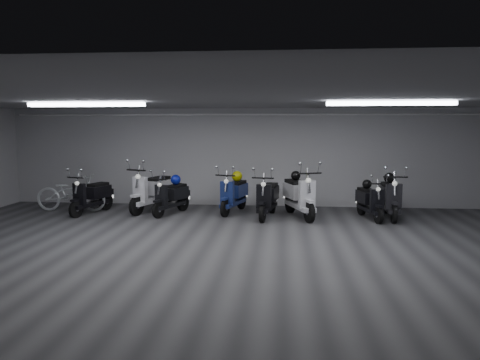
# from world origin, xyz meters

# --- Properties ---
(floor) EXTENTS (14.00, 10.00, 0.01)m
(floor) POSITION_xyz_m (0.00, 0.00, -0.01)
(floor) COLOR #353537
(floor) RESTS_ON ground
(ceiling) EXTENTS (14.00, 10.00, 0.01)m
(ceiling) POSITION_xyz_m (0.00, 0.00, 2.80)
(ceiling) COLOR slate
(ceiling) RESTS_ON ground
(back_wall) EXTENTS (14.00, 0.01, 2.80)m
(back_wall) POSITION_xyz_m (0.00, 5.00, 1.40)
(back_wall) COLOR #ABABAD
(back_wall) RESTS_ON ground
(front_wall) EXTENTS (14.00, 0.01, 2.80)m
(front_wall) POSITION_xyz_m (0.00, -5.00, 1.40)
(front_wall) COLOR #ABABAD
(front_wall) RESTS_ON ground
(fluor_strip_left) EXTENTS (2.40, 0.18, 0.08)m
(fluor_strip_left) POSITION_xyz_m (-3.00, 1.00, 2.74)
(fluor_strip_left) COLOR white
(fluor_strip_left) RESTS_ON ceiling
(fluor_strip_right) EXTENTS (2.40, 0.18, 0.08)m
(fluor_strip_right) POSITION_xyz_m (3.00, 1.00, 2.74)
(fluor_strip_right) COLOR white
(fluor_strip_right) RESTS_ON ceiling
(conduit) EXTENTS (13.60, 0.05, 0.05)m
(conduit) POSITION_xyz_m (0.00, 4.92, 2.62)
(conduit) COLOR white
(conduit) RESTS_ON back_wall
(scooter_1) EXTENTS (1.06, 1.79, 1.26)m
(scooter_1) POSITION_xyz_m (-4.02, 3.38, 0.63)
(scooter_1) COLOR black
(scooter_1) RESTS_ON floor
(scooter_2) EXTENTS (1.31, 2.07, 1.46)m
(scooter_2) POSITION_xyz_m (-2.53, 3.86, 0.73)
(scooter_2) COLOR white
(scooter_2) RESTS_ON floor
(scooter_3) EXTENTS (1.12, 1.73, 1.22)m
(scooter_3) POSITION_xyz_m (-1.92, 3.50, 0.61)
(scooter_3) COLOR black
(scooter_3) RESTS_ON floor
(scooter_4) EXTENTS (1.05, 1.86, 1.32)m
(scooter_4) POSITION_xyz_m (-0.31, 3.86, 0.66)
(scooter_4) COLOR navy
(scooter_4) RESTS_ON floor
(scooter_5) EXTENTS (0.90, 1.86, 1.33)m
(scooter_5) POSITION_xyz_m (0.61, 3.31, 0.66)
(scooter_5) COLOR black
(scooter_5) RESTS_ON floor
(scooter_6) EXTENTS (1.28, 2.09, 1.48)m
(scooter_6) POSITION_xyz_m (1.41, 3.41, 0.74)
(scooter_6) COLOR silver
(scooter_6) RESTS_ON floor
(scooter_7) EXTENTS (0.85, 1.67, 1.19)m
(scooter_7) POSITION_xyz_m (3.14, 3.35, 0.59)
(scooter_7) COLOR black
(scooter_7) RESTS_ON floor
(scooter_9) EXTENTS (0.74, 1.89, 1.38)m
(scooter_9) POSITION_xyz_m (3.67, 3.52, 0.69)
(scooter_9) COLOR black
(scooter_9) RESTS_ON floor
(bicycle) EXTENTS (1.90, 0.69, 1.22)m
(bicycle) POSITION_xyz_m (-4.72, 3.69, 0.61)
(bicycle) COLOR silver
(bicycle) RESTS_ON floor
(helmet_0) EXTENTS (0.28, 0.28, 0.28)m
(helmet_0) POSITION_xyz_m (-0.24, 4.09, 0.96)
(helmet_0) COLOR #C4C30B
(helmet_0) RESTS_ON scooter_4
(helmet_1) EXTENTS (0.27, 0.27, 0.27)m
(helmet_1) POSITION_xyz_m (3.69, 3.77, 0.99)
(helmet_1) COLOR black
(helmet_1) RESTS_ON scooter_9
(helmet_2) EXTENTS (0.23, 0.23, 0.23)m
(helmet_2) POSITION_xyz_m (3.10, 3.56, 0.85)
(helmet_2) COLOR black
(helmet_2) RESTS_ON scooter_7
(helmet_3) EXTENTS (0.27, 0.27, 0.27)m
(helmet_3) POSITION_xyz_m (-1.83, 3.71, 0.89)
(helmet_3) COLOR #0D178F
(helmet_3) RESTS_ON scooter_3
(helmet_4) EXTENTS (0.25, 0.25, 0.25)m
(helmet_4) POSITION_xyz_m (1.32, 3.67, 1.04)
(helmet_4) COLOR black
(helmet_4) RESTS_ON scooter_6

